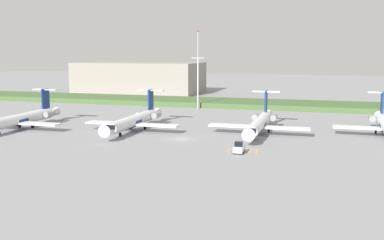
{
  "coord_description": "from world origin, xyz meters",
  "views": [
    {
      "loc": [
        29.45,
        -91.02,
        18.84
      ],
      "look_at": [
        0.0,
        8.35,
        3.0
      ],
      "focal_mm": 42.44,
      "sensor_mm": 36.0,
      "label": 1
    }
  ],
  "objects_px": {
    "antenna_mast": "(198,77)",
    "safety_cone_front_marker": "(229,150)",
    "safety_cone_mid_marker": "(250,151)",
    "regional_jet_second": "(135,120)",
    "regional_jet_third": "(260,123)",
    "baggage_tug": "(239,148)",
    "safety_cone_rear_marker": "(257,151)",
    "regional_jet_nearest": "(21,119)"
  },
  "relations": [
    {
      "from": "regional_jet_second",
      "to": "regional_jet_third",
      "type": "height_order",
      "value": "same"
    },
    {
      "from": "regional_jet_second",
      "to": "safety_cone_front_marker",
      "type": "xyz_separation_m",
      "value": [
        26.41,
        -16.29,
        -2.26
      ]
    },
    {
      "from": "antenna_mast",
      "to": "safety_cone_front_marker",
      "type": "xyz_separation_m",
      "value": [
        23.14,
        -60.17,
        -10.21
      ]
    },
    {
      "from": "regional_jet_third",
      "to": "safety_cone_front_marker",
      "type": "relative_size",
      "value": 56.36
    },
    {
      "from": "safety_cone_mid_marker",
      "to": "safety_cone_front_marker",
      "type": "bearing_deg",
      "value": -169.6
    },
    {
      "from": "safety_cone_front_marker",
      "to": "regional_jet_nearest",
      "type": "bearing_deg",
      "value": 169.09
    },
    {
      "from": "antenna_mast",
      "to": "safety_cone_front_marker",
      "type": "distance_m",
      "value": 65.27
    },
    {
      "from": "regional_jet_nearest",
      "to": "safety_cone_front_marker",
      "type": "bearing_deg",
      "value": -10.91
    },
    {
      "from": "regional_jet_second",
      "to": "regional_jet_third",
      "type": "xyz_separation_m",
      "value": [
        29.16,
        4.39,
        0.0
      ]
    },
    {
      "from": "regional_jet_third",
      "to": "safety_cone_front_marker",
      "type": "xyz_separation_m",
      "value": [
        -2.75,
        -20.68,
        -2.26
      ]
    },
    {
      "from": "baggage_tug",
      "to": "safety_cone_rear_marker",
      "type": "height_order",
      "value": "baggage_tug"
    },
    {
      "from": "regional_jet_third",
      "to": "safety_cone_rear_marker",
      "type": "distance_m",
      "value": 20.32
    },
    {
      "from": "antenna_mast",
      "to": "safety_cone_mid_marker",
      "type": "relative_size",
      "value": 46.08
    },
    {
      "from": "safety_cone_rear_marker",
      "to": "antenna_mast",
      "type": "bearing_deg",
      "value": 115.38
    },
    {
      "from": "antenna_mast",
      "to": "regional_jet_second",
      "type": "bearing_deg",
      "value": -94.27
    },
    {
      "from": "regional_jet_third",
      "to": "baggage_tug",
      "type": "distance_m",
      "value": 21.47
    },
    {
      "from": "baggage_tug",
      "to": "safety_cone_front_marker",
      "type": "xyz_separation_m",
      "value": [
        -2.0,
        0.73,
        -0.73
      ]
    },
    {
      "from": "regional_jet_third",
      "to": "safety_cone_rear_marker",
      "type": "bearing_deg",
      "value": -83.3
    },
    {
      "from": "regional_jet_third",
      "to": "safety_cone_rear_marker",
      "type": "relative_size",
      "value": 56.36
    },
    {
      "from": "regional_jet_nearest",
      "to": "baggage_tug",
      "type": "xyz_separation_m",
      "value": [
        55.74,
        -11.09,
        -1.53
      ]
    },
    {
      "from": "regional_jet_second",
      "to": "regional_jet_third",
      "type": "bearing_deg",
      "value": 8.56
    },
    {
      "from": "antenna_mast",
      "to": "safety_cone_mid_marker",
      "type": "xyz_separation_m",
      "value": [
        26.94,
        -59.47,
        -10.21
      ]
    },
    {
      "from": "regional_jet_second",
      "to": "safety_cone_mid_marker",
      "type": "height_order",
      "value": "regional_jet_second"
    },
    {
      "from": "regional_jet_second",
      "to": "regional_jet_third",
      "type": "distance_m",
      "value": 29.49
    },
    {
      "from": "safety_cone_front_marker",
      "to": "safety_cone_mid_marker",
      "type": "distance_m",
      "value": 3.87
    },
    {
      "from": "safety_cone_front_marker",
      "to": "baggage_tug",
      "type": "bearing_deg",
      "value": -20.02
    },
    {
      "from": "safety_cone_front_marker",
      "to": "safety_cone_mid_marker",
      "type": "bearing_deg",
      "value": 10.4
    },
    {
      "from": "regional_jet_nearest",
      "to": "safety_cone_mid_marker",
      "type": "relative_size",
      "value": 56.36
    },
    {
      "from": "baggage_tug",
      "to": "safety_cone_rear_marker",
      "type": "distance_m",
      "value": 3.46
    },
    {
      "from": "regional_jet_third",
      "to": "baggage_tug",
      "type": "xyz_separation_m",
      "value": [
        -0.75,
        -21.4,
        -1.53
      ]
    },
    {
      "from": "safety_cone_front_marker",
      "to": "safety_cone_mid_marker",
      "type": "relative_size",
      "value": 1.0
    },
    {
      "from": "regional_jet_third",
      "to": "safety_cone_mid_marker",
      "type": "height_order",
      "value": "regional_jet_third"
    },
    {
      "from": "regional_jet_second",
      "to": "safety_cone_rear_marker",
      "type": "height_order",
      "value": "regional_jet_second"
    },
    {
      "from": "safety_cone_mid_marker",
      "to": "safety_cone_rear_marker",
      "type": "relative_size",
      "value": 1.0
    },
    {
      "from": "baggage_tug",
      "to": "safety_cone_front_marker",
      "type": "relative_size",
      "value": 5.82
    },
    {
      "from": "safety_cone_mid_marker",
      "to": "safety_cone_rear_marker",
      "type": "bearing_deg",
      "value": -3.34
    },
    {
      "from": "baggage_tug",
      "to": "regional_jet_third",
      "type": "bearing_deg",
      "value": 88.0
    },
    {
      "from": "antenna_mast",
      "to": "safety_cone_front_marker",
      "type": "bearing_deg",
      "value": -68.96
    },
    {
      "from": "regional_jet_nearest",
      "to": "safety_cone_mid_marker",
      "type": "xyz_separation_m",
      "value": [
        57.55,
        -9.66,
        -2.26
      ]
    },
    {
      "from": "antenna_mast",
      "to": "baggage_tug",
      "type": "height_order",
      "value": "antenna_mast"
    },
    {
      "from": "regional_jet_third",
      "to": "regional_jet_second",
      "type": "bearing_deg",
      "value": -171.44
    },
    {
      "from": "safety_cone_rear_marker",
      "to": "baggage_tug",
      "type": "bearing_deg",
      "value": -156.49
    }
  ]
}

